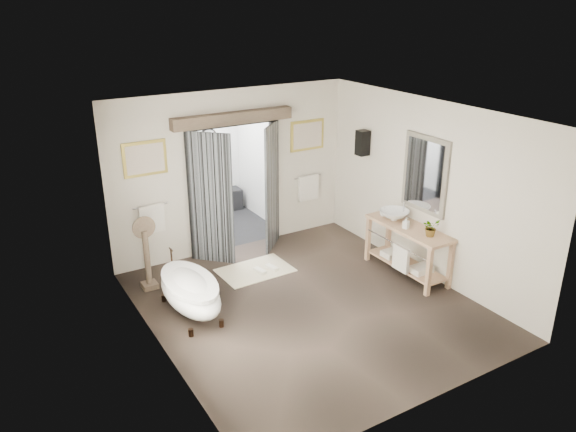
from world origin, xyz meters
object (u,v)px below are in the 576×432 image
object	(u,v)px
clawfoot_tub	(190,291)
vanity	(407,246)
rug	(255,270)
basin	(394,215)

from	to	relation	value
clawfoot_tub	vanity	distance (m)	3.61
vanity	rug	size ratio (longest dim) A/B	1.33
clawfoot_tub	basin	xyz separation A→B (m)	(3.55, -0.30, 0.56)
clawfoot_tub	basin	world-z (taller)	basin
vanity	basin	size ratio (longest dim) A/B	3.20
clawfoot_tub	rug	world-z (taller)	clawfoot_tub
vanity	rug	world-z (taller)	vanity
vanity	basin	bearing A→B (deg)	89.99
clawfoot_tub	vanity	size ratio (longest dim) A/B	0.97
vanity	clawfoot_tub	bearing A→B (deg)	169.39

